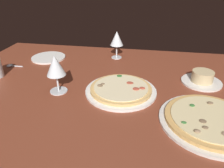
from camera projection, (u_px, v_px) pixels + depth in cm
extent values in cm
cube|color=brown|center=(104.00, 92.00, 93.76)|extent=(150.00, 110.00, 4.00)
cylinder|color=white|center=(121.00, 91.00, 89.77)|extent=(30.11, 30.11, 1.00)
cylinder|color=tan|center=(121.00, 89.00, 89.26)|extent=(26.03, 26.03, 1.20)
cylinder|color=beige|center=(121.00, 87.00, 88.88)|extent=(22.93, 22.93, 0.40)
ellipsoid|color=brown|center=(100.00, 85.00, 89.00)|extent=(2.40, 1.71, 0.67)
ellipsoid|color=#387033|center=(119.00, 76.00, 97.44)|extent=(2.48, 2.20, 0.43)
ellipsoid|color=#AD4733|center=(136.00, 89.00, 86.62)|extent=(2.86, 2.47, 0.55)
ellipsoid|color=#AD4733|center=(130.00, 83.00, 91.37)|extent=(3.05, 2.34, 0.45)
ellipsoid|color=brown|center=(102.00, 84.00, 90.57)|extent=(1.80, 1.27, 0.48)
ellipsoid|color=#AD4733|center=(142.00, 88.00, 87.14)|extent=(2.43, 1.88, 0.60)
cylinder|color=silver|center=(209.00, 122.00, 71.43)|extent=(33.79, 33.79, 1.00)
cylinder|color=tan|center=(210.00, 119.00, 70.91)|extent=(30.06, 30.06, 1.20)
cylinder|color=beige|center=(211.00, 117.00, 70.53)|extent=(26.13, 26.13, 0.40)
ellipsoid|color=#387033|center=(184.00, 122.00, 67.41)|extent=(1.73, 1.27, 0.43)
ellipsoid|color=brown|center=(205.00, 127.00, 65.23)|extent=(1.86, 1.55, 0.49)
ellipsoid|color=#937556|center=(197.00, 131.00, 63.49)|extent=(1.95, 1.56, 0.77)
ellipsoid|color=brown|center=(203.00, 121.00, 68.02)|extent=(2.27, 2.15, 0.44)
ellipsoid|color=#387033|center=(192.00, 105.00, 75.94)|extent=(1.83, 1.80, 0.52)
ellipsoid|color=brown|center=(210.00, 103.00, 77.20)|extent=(2.11, 1.72, 0.70)
cylinder|color=silver|center=(201.00, 82.00, 97.32)|extent=(18.01, 18.01, 0.80)
cylinder|color=#D1B784|center=(202.00, 76.00, 95.96)|extent=(9.55, 9.55, 4.93)
cylinder|color=silver|center=(116.00, 57.00, 125.59)|extent=(6.03, 6.03, 0.40)
cylinder|color=silver|center=(116.00, 51.00, 123.76)|extent=(0.80, 0.80, 7.37)
cone|color=silver|center=(116.00, 38.00, 120.12)|extent=(7.47, 7.47, 8.02)
cone|color=#5B0F19|center=(116.00, 42.00, 121.14)|extent=(3.13, 3.13, 3.73)
cylinder|color=silver|center=(59.00, 91.00, 90.45)|extent=(7.40, 7.40, 0.40)
cylinder|color=silver|center=(58.00, 83.00, 88.59)|extent=(0.80, 0.80, 7.48)
cone|color=silver|center=(55.00, 65.00, 84.82)|extent=(7.86, 7.86, 8.50)
cone|color=maroon|center=(56.00, 70.00, 85.76)|extent=(3.76, 3.76, 4.52)
cylinder|color=white|center=(49.00, 58.00, 124.64)|extent=(19.53, 19.53, 0.90)
ellipsoid|color=silver|center=(10.00, 65.00, 114.03)|extent=(2.82, 4.01, 1.00)
cylinder|color=silver|center=(16.00, 66.00, 113.53)|extent=(7.74, 0.74, 0.70)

